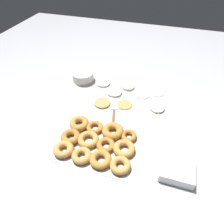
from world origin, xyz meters
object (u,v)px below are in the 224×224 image
Objects in this scene: pancake_4 at (142,94)px; spatula at (114,106)px; pancake_5 at (128,87)px; container_stack at (177,169)px; pancake_6 at (158,93)px; batter_bowl at (83,76)px; pancake_0 at (114,93)px; pancake_1 at (103,83)px; pancake_7 at (102,103)px; pancake_3 at (125,104)px; donut_tray at (97,142)px; pancake_2 at (157,108)px.

pancake_4 is 0.23m from spatula.
spatula is at bearing -129.51° from pancake_4.
pancake_5 is 0.68m from container_stack.
pancake_6 is 0.57× the size of batter_bowl.
pancake_0 is at bearing -165.01° from pancake_4.
pancake_1 is 1.19× the size of pancake_6.
pancake_5 is 0.84× the size of pancake_7.
pancake_7 is (0.07, -0.21, -0.00)m from pancake_1.
pancake_6 is at bearing 18.12° from pancake_0.
batter_bowl is (-0.15, -0.00, 0.03)m from pancake_1.
pancake_3 is at bearing -134.78° from pancake_6.
donut_tray is 0.40m from container_stack.
container_stack reaches higher than pancake_5.
pancake_4 is (0.18, 0.05, -0.00)m from pancake_0.
pancake_7 is at bearing 73.45° from spatula.
pancake_7 is at bearing -146.53° from pancake_6.
pancake_1 is 0.39× the size of spatula.
batter_bowl is (-0.30, 0.53, 0.01)m from donut_tray.
pancake_1 reaches higher than pancake_4.
container_stack is at bearing -37.02° from pancake_7.
pancake_5 is 0.34m from batter_bowl.
donut_tray is 0.31m from spatula.
spatula is (-0.06, -0.03, -0.00)m from pancake_3.
batter_bowl is (-0.44, 0.04, 0.03)m from pancake_4.
pancake_5 is (-0.11, 0.05, 0.00)m from pancake_4.
pancake_0 is 0.19m from pancake_4.
pancake_5 reaches higher than spatula.
container_stack is at bearing -47.94° from pancake_0.
donut_tray is at bearing -99.81° from pancake_3.
pancake_0 is 0.29m from pancake_6.
spatula is (0.04, -0.13, -0.00)m from pancake_0.
pancake_4 is (0.29, -0.04, -0.00)m from pancake_1.
pancake_4 is 0.28m from pancake_7.
pancake_1 is at bearing 138.44° from pancake_3.
container_stack reaches higher than pancake_7.
pancake_4 is 0.71× the size of container_stack.
container_stack is at bearing -71.12° from pancake_2.
pancake_3 is (0.09, -0.09, -0.00)m from pancake_0.
pancake_2 is at bearing -13.45° from pancake_0.
container_stack is 0.54m from spatula.
pancake_4 is 1.06× the size of pancake_7.
donut_tray is at bearing -85.47° from pancake_0.
pancake_3 is 0.52m from container_stack.
pancake_2 is 0.58m from batter_bowl.
pancake_1 is at bearing 108.05° from pancake_7.
pancake_4 is (-0.12, 0.12, -0.00)m from pancake_2.
pancake_1 is 1.02× the size of pancake_7.
donut_tray reaches higher than pancake_1.
pancake_6 is (0.21, -0.00, -0.00)m from pancake_5.
pancake_3 is 0.36× the size of spatula.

